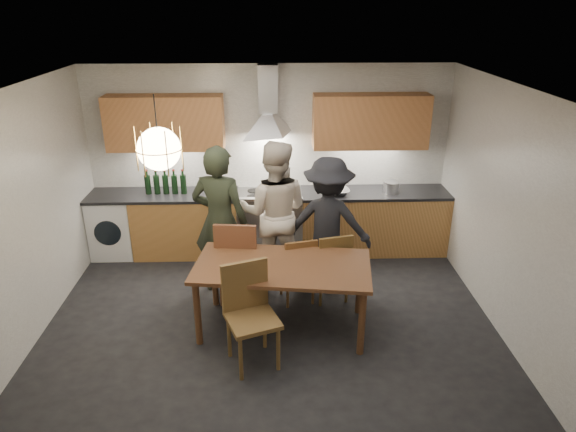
{
  "coord_description": "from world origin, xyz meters",
  "views": [
    {
      "loc": [
        0.04,
        -4.73,
        3.37
      ],
      "look_at": [
        0.21,
        0.4,
        1.2
      ],
      "focal_mm": 32.0,
      "sensor_mm": 36.0,
      "label": 1
    }
  ],
  "objects_px": {
    "person_mid": "(274,212)",
    "dining_table": "(282,272)",
    "person_left": "(220,221)",
    "person_right": "(328,223)",
    "chair_front": "(249,307)",
    "chair_back_left": "(238,257)",
    "wine_bottles": "(165,182)",
    "mixing_bowl": "(338,191)",
    "stock_pot": "(391,187)"
  },
  "relations": [
    {
      "from": "person_mid",
      "to": "dining_table",
      "type": "bearing_deg",
      "value": 101.52
    },
    {
      "from": "person_left",
      "to": "person_right",
      "type": "relative_size",
      "value": 1.12
    },
    {
      "from": "chair_front",
      "to": "person_left",
      "type": "bearing_deg",
      "value": 85.15
    },
    {
      "from": "chair_back_left",
      "to": "wine_bottles",
      "type": "distance_m",
      "value": 1.78
    },
    {
      "from": "dining_table",
      "to": "person_right",
      "type": "relative_size",
      "value": 1.17
    },
    {
      "from": "chair_front",
      "to": "mixing_bowl",
      "type": "height_order",
      "value": "chair_front"
    },
    {
      "from": "dining_table",
      "to": "chair_back_left",
      "type": "relative_size",
      "value": 1.84
    },
    {
      "from": "person_right",
      "to": "stock_pot",
      "type": "distance_m",
      "value": 1.31
    },
    {
      "from": "person_right",
      "to": "chair_front",
      "type": "bearing_deg",
      "value": 70.74
    },
    {
      "from": "chair_back_left",
      "to": "wine_bottles",
      "type": "relative_size",
      "value": 1.87
    },
    {
      "from": "chair_back_left",
      "to": "person_left",
      "type": "xyz_separation_m",
      "value": [
        -0.22,
        0.3,
        0.32
      ]
    },
    {
      "from": "stock_pot",
      "to": "wine_bottles",
      "type": "height_order",
      "value": "wine_bottles"
    },
    {
      "from": "dining_table",
      "to": "stock_pot",
      "type": "relative_size",
      "value": 9.21
    },
    {
      "from": "chair_back_left",
      "to": "person_mid",
      "type": "bearing_deg",
      "value": -120.91
    },
    {
      "from": "chair_back_left",
      "to": "wine_bottles",
      "type": "bearing_deg",
      "value": -47.0
    },
    {
      "from": "mixing_bowl",
      "to": "chair_back_left",
      "type": "bearing_deg",
      "value": -136.1
    },
    {
      "from": "person_mid",
      "to": "person_right",
      "type": "xyz_separation_m",
      "value": [
        0.65,
        -0.17,
        -0.08
      ]
    },
    {
      "from": "person_mid",
      "to": "wine_bottles",
      "type": "distance_m",
      "value": 1.68
    },
    {
      "from": "wine_bottles",
      "to": "chair_front",
      "type": "bearing_deg",
      "value": -63.18
    },
    {
      "from": "mixing_bowl",
      "to": "stock_pot",
      "type": "relative_size",
      "value": 1.5
    },
    {
      "from": "person_mid",
      "to": "person_right",
      "type": "relative_size",
      "value": 1.1
    },
    {
      "from": "dining_table",
      "to": "wine_bottles",
      "type": "distance_m",
      "value": 2.49
    },
    {
      "from": "person_mid",
      "to": "stock_pot",
      "type": "xyz_separation_m",
      "value": [
        1.62,
        0.71,
        0.06
      ]
    },
    {
      "from": "dining_table",
      "to": "person_mid",
      "type": "distance_m",
      "value": 1.15
    },
    {
      "from": "wine_bottles",
      "to": "dining_table",
      "type": "bearing_deg",
      "value": -50.65
    },
    {
      "from": "person_right",
      "to": "chair_back_left",
      "type": "bearing_deg",
      "value": 34.08
    },
    {
      "from": "mixing_bowl",
      "to": "wine_bottles",
      "type": "xyz_separation_m",
      "value": [
        -2.36,
        0.1,
        0.13
      ]
    },
    {
      "from": "dining_table",
      "to": "chair_front",
      "type": "xyz_separation_m",
      "value": [
        -0.34,
        -0.51,
        -0.1
      ]
    },
    {
      "from": "dining_table",
      "to": "stock_pot",
      "type": "height_order",
      "value": "stock_pot"
    },
    {
      "from": "chair_front",
      "to": "stock_pot",
      "type": "relative_size",
      "value": 4.89
    },
    {
      "from": "person_left",
      "to": "wine_bottles",
      "type": "xyz_separation_m",
      "value": [
        -0.83,
        1.06,
        0.14
      ]
    },
    {
      "from": "dining_table",
      "to": "person_right",
      "type": "distance_m",
      "value": 1.13
    },
    {
      "from": "mixing_bowl",
      "to": "person_right",
      "type": "bearing_deg",
      "value": -104.74
    },
    {
      "from": "person_mid",
      "to": "chair_back_left",
      "type": "bearing_deg",
      "value": 61.45
    },
    {
      "from": "dining_table",
      "to": "mixing_bowl",
      "type": "relative_size",
      "value": 6.15
    },
    {
      "from": "person_left",
      "to": "dining_table",
      "type": "bearing_deg",
      "value": 145.52
    },
    {
      "from": "dining_table",
      "to": "chair_front",
      "type": "height_order",
      "value": "chair_front"
    },
    {
      "from": "dining_table",
      "to": "chair_back_left",
      "type": "distance_m",
      "value": 0.74
    },
    {
      "from": "person_left",
      "to": "person_right",
      "type": "distance_m",
      "value": 1.32
    },
    {
      "from": "chair_front",
      "to": "wine_bottles",
      "type": "bearing_deg",
      "value": 96.0
    },
    {
      "from": "person_mid",
      "to": "stock_pot",
      "type": "distance_m",
      "value": 1.77
    },
    {
      "from": "mixing_bowl",
      "to": "wine_bottles",
      "type": "bearing_deg",
      "value": 177.52
    },
    {
      "from": "dining_table",
      "to": "chair_front",
      "type": "bearing_deg",
      "value": -115.86
    },
    {
      "from": "person_left",
      "to": "person_mid",
      "type": "height_order",
      "value": "person_left"
    },
    {
      "from": "person_left",
      "to": "stock_pot",
      "type": "xyz_separation_m",
      "value": [
        2.28,
        1.0,
        0.04
      ]
    },
    {
      "from": "chair_back_left",
      "to": "wine_bottles",
      "type": "height_order",
      "value": "wine_bottles"
    },
    {
      "from": "person_left",
      "to": "mixing_bowl",
      "type": "relative_size",
      "value": 5.84
    },
    {
      "from": "person_mid",
      "to": "stock_pot",
      "type": "relative_size",
      "value": 8.62
    },
    {
      "from": "dining_table",
      "to": "stock_pot",
      "type": "bearing_deg",
      "value": 57.52
    },
    {
      "from": "chair_front",
      "to": "person_mid",
      "type": "relative_size",
      "value": 0.57
    }
  ]
}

